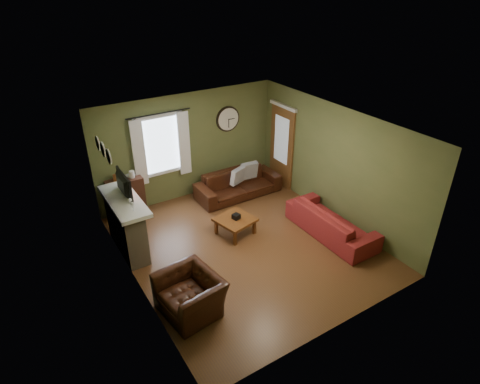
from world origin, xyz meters
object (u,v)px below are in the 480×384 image
armchair (190,294)px  coffee_table (235,226)px  sofa_brown (238,184)px  sofa_red (331,222)px  bookshelf (127,198)px

armchair → coffee_table: bearing=122.0°
armchair → coffee_table: size_ratio=1.42×
sofa_brown → coffee_table: sofa_brown is taller
sofa_brown → armchair: size_ratio=2.08×
armchair → sofa_red: bearing=88.5°
sofa_brown → coffee_table: size_ratio=2.96×
bookshelf → armchair: (-0.07, -3.43, -0.14)m
sofa_red → armchair: (-3.53, -0.40, 0.02)m
armchair → coffee_table: armchair is taller
armchair → coffee_table: 2.34m
armchair → bookshelf: bearing=170.9°
sofa_brown → sofa_red: (0.78, -2.53, -0.00)m
sofa_red → coffee_table: (-1.74, 1.10, -0.12)m
bookshelf → coffee_table: (1.72, -1.93, -0.28)m
coffee_table → bookshelf: bearing=131.7°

